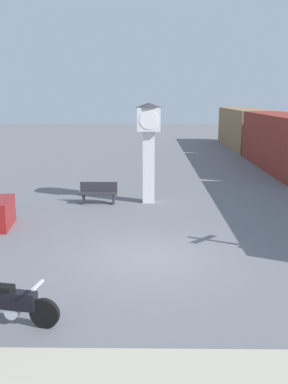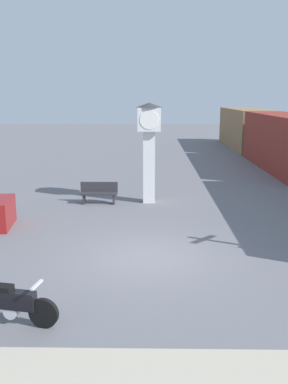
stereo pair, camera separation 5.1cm
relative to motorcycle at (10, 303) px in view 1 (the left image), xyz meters
name	(u,v)px [view 1 (the left image)]	position (x,y,z in m)	size (l,w,h in m)	color
ground_plane	(148,257)	(2.78, 3.75, -0.45)	(120.00, 120.00, 0.00)	slate
motorcycle	(10,303)	(0.00, 0.00, 0.00)	(2.08, 0.60, 0.93)	black
clock_tower	(149,137)	(2.78, 10.24, 2.38)	(1.15, 1.15, 4.25)	white
freight_train	(284,142)	(11.28, 19.14, 1.25)	(2.80, 34.56, 3.40)	#ADA393
bench	(99,192)	(0.63, 9.95, 0.04)	(1.60, 0.44, 0.92)	#2D2D33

